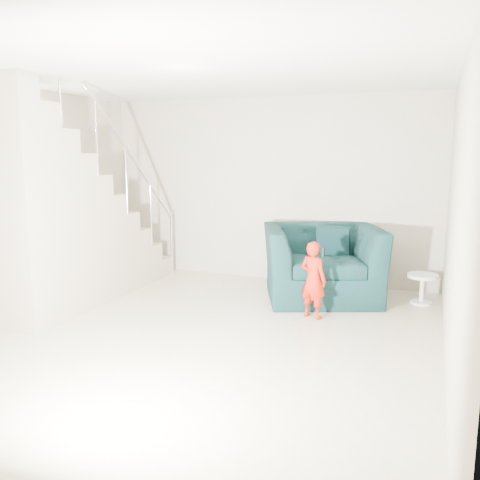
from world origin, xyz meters
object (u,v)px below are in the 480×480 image
Objects in this scene: toddler at (313,280)px; staircase at (60,230)px; side_table at (422,284)px; armchair at (322,263)px.

toddler is 3.17m from staircase.
side_table is at bearing -117.82° from toddler.
staircase is at bearing -159.10° from side_table.
staircase is (-3.08, -0.58, 0.49)m from toddler.
staircase reaches higher than side_table.
side_table is (1.25, 0.19, -0.22)m from armchair.
staircase reaches higher than armchair.
armchair is 0.40× the size of staircase.
armchair is 3.36m from staircase.
armchair reaches higher than toddler.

